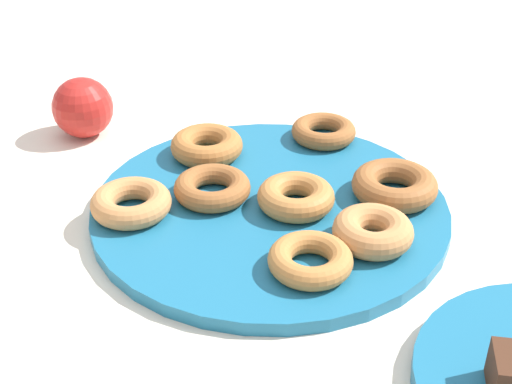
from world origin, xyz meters
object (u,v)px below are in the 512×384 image
Objects in this scene: donut_4 at (324,131)px; donut_7 at (395,185)px; donut_plate at (270,209)px; donut_5 at (207,146)px; donut_0 at (310,260)px; donut_3 at (212,188)px; apple at (83,108)px; donut_1 at (373,231)px; donut_6 at (131,203)px; donut_2 at (296,197)px.

donut_7 reaches higher than donut_4.
donut_5 is (0.12, -0.06, 0.02)m from donut_plate.
donut_plate is 0.17m from donut_4.
donut_0 reaches higher than donut_plate.
donut_3 reaches higher than donut_plate.
donut_5 is 0.19m from apple.
donut_1 reaches higher than donut_4.
donut_6 is at bearing 68.21° from donut_4.
donut_3 is at bearing 76.20° from donut_4.
donut_plate is at bearing -160.76° from donut_3.
donut_7 is at bearing -143.18° from donut_6.
donut_0 is 0.94× the size of donut_6.
donut_1 is (-0.03, -0.07, 0.00)m from donut_0.
donut_2 is 0.95× the size of donut_5.
donut_2 is 0.11m from donut_7.
donut_7 reaches higher than donut_2.
donut_2 is 1.03× the size of donut_4.
donut_7 is at bearing -144.26° from donut_plate.
donut_7 reaches higher than donut_3.
donut_0 is 0.93× the size of donut_5.
donut_plate is at bearing 171.57° from apple.
apple is at bearing -18.02° from donut_0.
donut_plate is at bearing 35.74° from donut_7.
donut_0 is 1.03× the size of apple.
apple is (0.31, -0.05, 0.03)m from donut_plate.
donut_4 is at bearing -111.79° from donut_6.
donut_5 reaches higher than donut_0.
donut_3 is (0.15, -0.06, 0.00)m from donut_0.
donut_1 reaches higher than donut_2.
donut_1 is 0.94× the size of donut_6.
donut_plate is 0.13m from donut_1.
donut_0 is at bearing 157.57° from donut_3.
donut_3 is at bearing 2.19° from donut_1.
donut_7 is at bearing -82.20° from donut_1.
donut_6 is 0.91× the size of donut_7.
donut_4 is at bearing -33.96° from donut_7.
donut_3 is 1.04× the size of donut_4.
donut_7 is at bearing -97.44° from donut_0.
donut_2 is 0.99× the size of donut_3.
apple reaches higher than donut_5.
donut_plate is at bearing 95.06° from donut_4.
donut_2 is 0.18m from donut_6.
donut_7 reaches higher than donut_6.
donut_6 is at bearing 2.11° from donut_0.
donut_1 is 0.92× the size of donut_5.
donut_4 is 1.03× the size of apple.
donut_0 is at bearing 137.30° from donut_plate.
apple reaches higher than donut_4.
donut_7 reaches higher than donut_plate.
donut_4 is at bearing -133.11° from donut_5.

